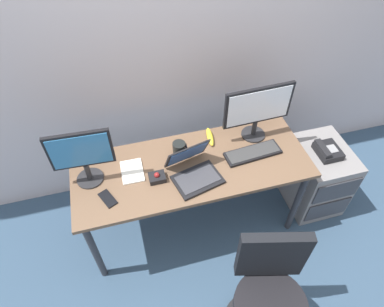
% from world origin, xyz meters
% --- Properties ---
extents(ground_plane, '(8.00, 8.00, 0.00)m').
position_xyz_m(ground_plane, '(0.00, 0.00, 0.00)').
color(ground_plane, '#334B64').
extents(back_wall, '(6.00, 0.10, 2.80)m').
position_xyz_m(back_wall, '(0.00, 0.67, 1.40)').
color(back_wall, beige).
rests_on(back_wall, ground).
extents(desk, '(1.67, 0.64, 0.75)m').
position_xyz_m(desk, '(0.00, 0.00, 0.67)').
color(desk, brown).
rests_on(desk, ground).
extents(file_cabinet, '(0.42, 0.53, 0.61)m').
position_xyz_m(file_cabinet, '(1.08, -0.03, 0.30)').
color(file_cabinet, gray).
rests_on(file_cabinet, ground).
extents(desk_phone, '(0.17, 0.20, 0.09)m').
position_xyz_m(desk_phone, '(1.07, -0.05, 0.64)').
color(desk_phone, black).
rests_on(desk_phone, file_cabinet).
extents(office_chair, '(0.52, 0.53, 0.94)m').
position_xyz_m(office_chair, '(0.23, -0.89, 0.43)').
color(office_chair, black).
rests_on(office_chair, ground).
extents(monitor_main, '(0.51, 0.18, 0.44)m').
position_xyz_m(monitor_main, '(0.53, 0.17, 1.01)').
color(monitor_main, '#262628').
rests_on(monitor_main, desk).
extents(monitor_side, '(0.39, 0.18, 0.43)m').
position_xyz_m(monitor_side, '(-0.70, 0.06, 1.00)').
color(monitor_side, '#262628').
rests_on(monitor_side, desk).
extents(keyboard, '(0.42, 0.17, 0.03)m').
position_xyz_m(keyboard, '(0.45, -0.02, 0.77)').
color(keyboard, black).
rests_on(keyboard, desk).
extents(laptop, '(0.38, 0.38, 0.22)m').
position_xyz_m(laptop, '(-0.01, -0.09, 0.81)').
color(laptop, black).
rests_on(laptop, desk).
extents(trackball_mouse, '(0.11, 0.09, 0.07)m').
position_xyz_m(trackball_mouse, '(-0.26, -0.06, 0.78)').
color(trackball_mouse, black).
rests_on(trackball_mouse, desk).
extents(coffee_mug, '(0.10, 0.09, 0.12)m').
position_xyz_m(coffee_mug, '(-0.06, 0.12, 0.81)').
color(coffee_mug, black).
rests_on(coffee_mug, desk).
extents(paper_notepad, '(0.15, 0.21, 0.01)m').
position_xyz_m(paper_notepad, '(-0.41, 0.05, 0.76)').
color(paper_notepad, white).
rests_on(paper_notepad, desk).
extents(cell_phone, '(0.12, 0.16, 0.01)m').
position_xyz_m(cell_phone, '(-0.60, -0.13, 0.76)').
color(cell_phone, black).
rests_on(cell_phone, desk).
extents(banana, '(0.07, 0.19, 0.04)m').
position_xyz_m(banana, '(0.20, 0.22, 0.77)').
color(banana, yellow).
rests_on(banana, desk).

